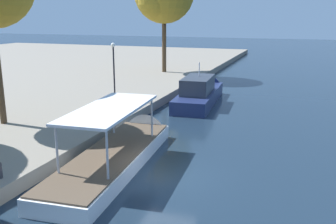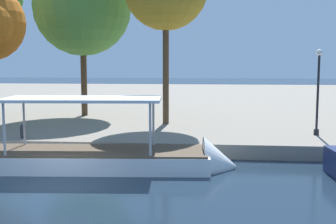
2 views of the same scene
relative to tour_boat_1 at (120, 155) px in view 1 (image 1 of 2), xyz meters
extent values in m
plane|color=#192838|center=(-1.36, -2.88, -0.26)|extent=(220.00, 220.00, 0.00)
cube|color=white|center=(-1.05, -0.08, -0.15)|extent=(10.63, 3.57, 1.19)
cone|color=white|center=(4.66, 0.36, -0.15)|extent=(1.59, 2.59, 2.49)
cube|color=brown|center=(-1.05, -0.08, 0.49)|extent=(10.41, 3.42, 0.08)
cylinder|color=#B2B2B7|center=(1.73, 1.25, 1.56)|extent=(0.10, 0.10, 2.07)
cylinder|color=#B2B2B7|center=(1.90, -0.96, 1.56)|extent=(0.10, 0.10, 2.07)
cylinder|color=#B2B2B7|center=(-4.00, 0.80, 1.56)|extent=(0.10, 0.10, 2.07)
cylinder|color=#B2B2B7|center=(-3.82, -1.41, 1.56)|extent=(0.10, 0.10, 2.07)
cube|color=silver|center=(-1.05, -0.08, 2.66)|extent=(6.66, 3.04, 0.12)
cube|color=navy|center=(13.61, -0.41, 0.11)|extent=(9.48, 3.31, 1.35)
cone|color=navy|center=(18.65, -0.04, 0.11)|extent=(1.38, 2.58, 2.49)
cube|color=#2D333D|center=(12.91, -0.47, 1.42)|extent=(4.34, 2.41, 1.27)
cube|color=black|center=(14.53, -0.34, 1.48)|extent=(1.26, 2.05, 0.76)
cylinder|color=silver|center=(13.37, -0.43, 2.61)|extent=(0.08, 0.08, 1.11)
cylinder|color=black|center=(9.71, 5.33, 2.47)|extent=(0.12, 0.12, 4.10)
sphere|color=white|center=(9.71, 5.33, 4.67)|extent=(0.33, 0.33, 0.33)
cylinder|color=black|center=(9.71, 5.33, 0.57)|extent=(0.26, 0.26, 0.30)
cylinder|color=#4C3823|center=(25.24, 6.98, 3.58)|extent=(0.48, 0.48, 6.31)
sphere|color=olive|center=(23.63, 7.47, 8.39)|extent=(3.69, 3.69, 3.69)
camera|label=1|loc=(-16.15, -8.37, 6.84)|focal=40.59mm
camera|label=2|loc=(4.24, -17.29, 4.15)|focal=45.84mm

